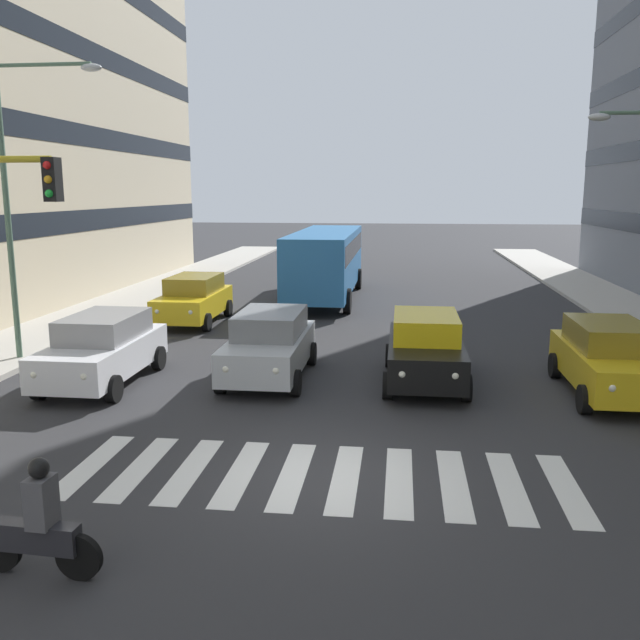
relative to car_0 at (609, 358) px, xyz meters
The scene contains 10 objects.
ground_plane 8.30m from the car_0, 41.16° to the left, with size 180.00×180.00×0.00m, color #2D2D30.
crosswalk_markings 8.30m from the car_0, 41.16° to the left, with size 8.55×2.80×0.01m.
car_0 is the anchor object (origin of this frame).
car_1 4.30m from the car_0, ahead, with size 2.02×4.44×1.72m.
car_2 8.23m from the car_0, ahead, with size 2.02×4.44×1.72m.
car_3 12.27m from the car_0, ahead, with size 2.02×4.44×1.72m.
car_row2_0 14.45m from the car_0, 31.04° to the right, with size 2.02×4.44×1.72m.
bus_behind_traffic 15.96m from the car_0, 58.95° to the right, with size 2.78×10.50×3.00m.
motorcycle_with_rider 12.83m from the car_0, 43.41° to the left, with size 1.70×0.38×1.57m.
street_lamp_right 15.68m from the car_0, ahead, with size 2.99×0.28×7.96m.
Camera 1 is at (-1.29, 10.62, 4.76)m, focal length 37.79 mm.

